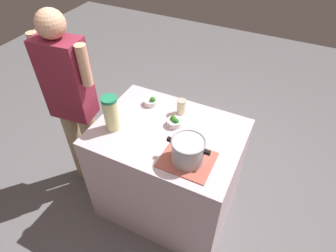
% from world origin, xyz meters
% --- Properties ---
extents(ground_plane, '(8.00, 8.00, 0.00)m').
position_xyz_m(ground_plane, '(0.00, 0.00, 0.00)').
color(ground_plane, slate).
extents(counter_slab, '(1.07, 0.80, 0.92)m').
position_xyz_m(counter_slab, '(0.00, 0.00, 0.46)').
color(counter_slab, beige).
rests_on(counter_slab, ground_plane).
extents(dish_cloth, '(0.34, 0.29, 0.01)m').
position_xyz_m(dish_cloth, '(-0.23, 0.19, 0.92)').
color(dish_cloth, '#B95B4B').
rests_on(dish_cloth, counter_slab).
extents(cooking_pot, '(0.29, 0.22, 0.17)m').
position_xyz_m(cooking_pot, '(-0.23, 0.19, 1.01)').
color(cooking_pot, '#B7B7BC').
rests_on(cooking_pot, dish_cloth).
extents(lemonade_pitcher, '(0.11, 0.11, 0.27)m').
position_xyz_m(lemonade_pitcher, '(0.37, 0.14, 1.05)').
color(lemonade_pitcher, beige).
rests_on(lemonade_pitcher, counter_slab).
extents(mason_jar, '(0.07, 0.07, 0.12)m').
position_xyz_m(mason_jar, '(0.00, -0.23, 0.98)').
color(mason_jar, beige).
rests_on(mason_jar, counter_slab).
extents(broccoli_bowl_front, '(0.10, 0.10, 0.08)m').
position_xyz_m(broccoli_bowl_front, '(0.26, -0.22, 0.95)').
color(broccoli_bowl_front, silver).
rests_on(broccoli_bowl_front, counter_slab).
extents(broccoli_bowl_center, '(0.11, 0.11, 0.08)m').
position_xyz_m(broccoli_bowl_center, '(-0.01, -0.08, 0.95)').
color(broccoli_bowl_center, silver).
rests_on(broccoli_bowl_center, counter_slab).
extents(person_cook, '(0.50, 0.24, 1.68)m').
position_xyz_m(person_cook, '(0.82, 0.05, 0.93)').
color(person_cook, tan).
rests_on(person_cook, ground_plane).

